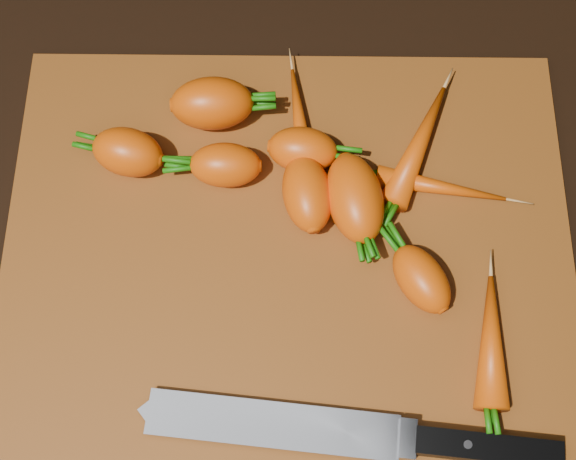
{
  "coord_description": "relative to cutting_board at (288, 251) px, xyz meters",
  "views": [
    {
      "loc": [
        0.0,
        -0.25,
        0.67
      ],
      "look_at": [
        0.0,
        0.01,
        0.03
      ],
      "focal_mm": 50.0,
      "sensor_mm": 36.0,
      "label": 1
    }
  ],
  "objects": [
    {
      "name": "carrot_6",
      "position": [
        0.11,
        -0.03,
        0.03
      ],
      "size": [
        0.07,
        0.08,
        0.04
      ],
      "primitive_type": "ellipsoid",
      "rotation": [
        0.0,
        0.0,
        2.12
      ],
      "color": "#D54903",
      "rests_on": "cutting_board"
    },
    {
      "name": "carrot_1",
      "position": [
        -0.14,
        0.08,
        0.03
      ],
      "size": [
        0.07,
        0.06,
        0.04
      ],
      "primitive_type": "ellipsoid",
      "rotation": [
        0.0,
        0.0,
        2.9
      ],
      "color": "#D54903",
      "rests_on": "cutting_board"
    },
    {
      "name": "knife",
      "position": [
        0.01,
        -0.16,
        0.01
      ],
      "size": [
        0.33,
        0.06,
        0.02
      ],
      "rotation": [
        0.0,
        0.0,
        -0.1
      ],
      "color": "gray",
      "rests_on": "cutting_board"
    },
    {
      "name": "cutting_board",
      "position": [
        0.0,
        0.0,
        0.0
      ],
      "size": [
        0.5,
        0.4,
        0.01
      ],
      "primitive_type": "cube",
      "color": "brown",
      "rests_on": "ground"
    },
    {
      "name": "carrot_4",
      "position": [
        -0.06,
        0.07,
        0.03
      ],
      "size": [
        0.06,
        0.04,
        0.04
      ],
      "primitive_type": "ellipsoid",
      "rotation": [
        0.0,
        0.0,
        3.13
      ],
      "color": "#D54903",
      "rests_on": "cutting_board"
    },
    {
      "name": "carrot_3",
      "position": [
        0.02,
        0.04,
        0.03
      ],
      "size": [
        0.05,
        0.08,
        0.04
      ],
      "primitive_type": "ellipsoid",
      "rotation": [
        0.0,
        0.0,
        1.73
      ],
      "color": "#D54903",
      "rests_on": "cutting_board"
    },
    {
      "name": "ground",
      "position": [
        0.0,
        0.0,
        -0.01
      ],
      "size": [
        2.0,
        2.0,
        0.01
      ],
      "primitive_type": "cube",
      "color": "black"
    },
    {
      "name": "carrot_2",
      "position": [
        0.06,
        0.04,
        0.03
      ],
      "size": [
        0.06,
        0.09,
        0.05
      ],
      "primitive_type": "ellipsoid",
      "rotation": [
        0.0,
        0.0,
        -1.37
      ],
      "color": "#D54903",
      "rests_on": "cutting_board"
    },
    {
      "name": "carrot_7",
      "position": [
        0.12,
        0.1,
        0.02
      ],
      "size": [
        0.08,
        0.13,
        0.03
      ],
      "primitive_type": "ellipsoid",
      "rotation": [
        0.0,
        0.0,
        1.15
      ],
      "color": "#D54903",
      "rests_on": "cutting_board"
    },
    {
      "name": "carrot_10",
      "position": [
        0.01,
        0.12,
        0.02
      ],
      "size": [
        0.03,
        0.12,
        0.02
      ],
      "primitive_type": "ellipsoid",
      "rotation": [
        0.0,
        0.0,
        1.7
      ],
      "color": "#D54903",
      "rests_on": "cutting_board"
    },
    {
      "name": "carrot_9",
      "position": [
        0.17,
        -0.09,
        0.02
      ],
      "size": [
        0.04,
        0.11,
        0.03
      ],
      "primitive_type": "ellipsoid",
      "rotation": [
        0.0,
        0.0,
        1.49
      ],
      "color": "#D54903",
      "rests_on": "cutting_board"
    },
    {
      "name": "carrot_5",
      "position": [
        0.01,
        0.09,
        0.03
      ],
      "size": [
        0.07,
        0.05,
        0.04
      ],
      "primitive_type": "ellipsoid",
      "rotation": [
        0.0,
        0.0,
        -0.11
      ],
      "color": "#D54903",
      "rests_on": "cutting_board"
    },
    {
      "name": "carrot_8",
      "position": [
        0.14,
        0.06,
        0.02
      ],
      "size": [
        0.12,
        0.04,
        0.02
      ],
      "primitive_type": "ellipsoid",
      "rotation": [
        0.0,
        0.0,
        -0.19
      ],
      "color": "#D54903",
      "rests_on": "cutting_board"
    },
    {
      "name": "carrot_0",
      "position": [
        -0.07,
        0.13,
        0.03
      ],
      "size": [
        0.08,
        0.05,
        0.05
      ],
      "primitive_type": "ellipsoid",
      "rotation": [
        0.0,
        0.0,
        0.06
      ],
      "color": "#D54903",
      "rests_on": "cutting_board"
    }
  ]
}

